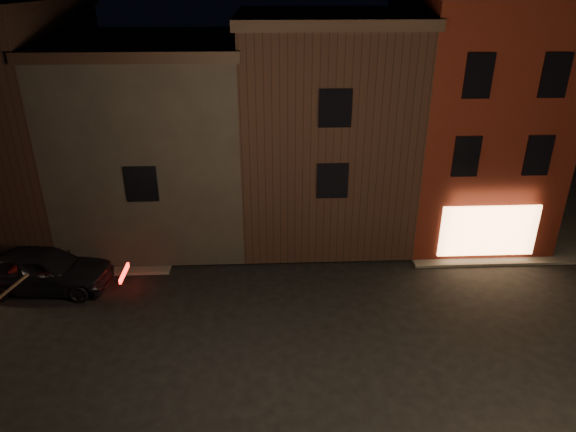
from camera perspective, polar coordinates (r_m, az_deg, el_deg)
The scene contains 6 objects.
ground at distance 16.80m, azimuth 1.64°, elevation -14.96°, with size 120.00×120.00×0.00m, color black.
sidewalk_far_right at distance 40.49m, azimuth 28.97°, elevation 6.36°, with size 30.00×30.00×0.12m, color #2D2B28.
corner_building at distance 24.71m, azimuth 19.26°, elevation 10.94°, with size 6.50×8.50×10.50m.
row_building_a at distance 24.25m, azimuth 3.52°, elevation 10.64°, with size 7.30×10.30×9.40m.
row_building_b at distance 24.68m, azimuth -13.71°, elevation 9.03°, with size 7.80×10.30×8.40m.
parked_car_a at distance 21.43m, azimuth -25.53°, elevation -5.37°, with size 2.00×4.97×1.69m, color black.
Camera 1 is at (-1.08, -12.88, 10.73)m, focal length 32.00 mm.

